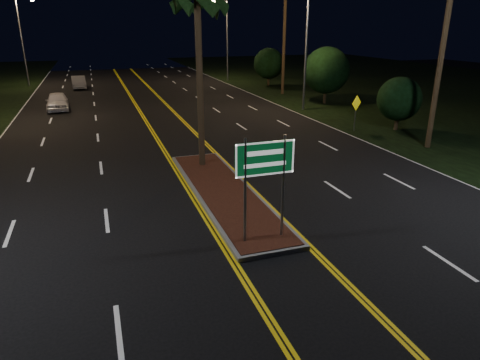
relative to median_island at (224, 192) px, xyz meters
name	(u,v)px	position (x,y,z in m)	size (l,w,h in m)	color
ground	(305,293)	(0.00, -7.00, -0.08)	(120.00, 120.00, 0.00)	black
grass_right	(464,93)	(30.00, 18.00, -0.08)	(40.00, 110.00, 0.01)	black
median_island	(224,192)	(0.00, 0.00, 0.00)	(2.25, 10.25, 0.17)	gray
highway_sign	(265,168)	(0.00, -4.20, 2.32)	(1.80, 0.08, 3.20)	gray
streetlight_left_far	(24,31)	(-10.61, 37.00, 5.57)	(1.91, 0.44, 9.00)	gray
streetlight_right_mid	(302,34)	(10.61, 15.00, 5.57)	(1.91, 0.44, 9.00)	gray
streetlight_right_far	(224,30)	(10.61, 35.00, 5.57)	(1.91, 0.44, 9.00)	gray
shrub_near	(399,99)	(13.50, 7.00, 1.86)	(2.70, 2.70, 3.30)	#382819
shrub_mid	(326,70)	(14.00, 17.00, 2.64)	(3.78, 3.78, 4.62)	#382819
shrub_far	(269,63)	(13.80, 29.00, 2.25)	(3.24, 3.24, 3.96)	#382819
car_near	(57,100)	(-7.20, 21.04, 0.70)	(2.01, 4.70, 1.57)	white
car_far	(79,81)	(-5.80, 33.20, 0.65)	(1.89, 4.41, 1.47)	#AAABB4
warning_sign	(356,108)	(10.80, 7.54, 1.34)	(0.86, 0.42, 2.23)	gray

